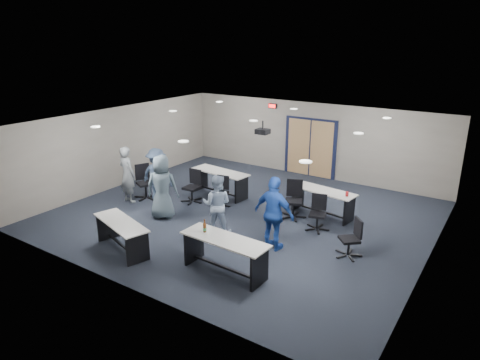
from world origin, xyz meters
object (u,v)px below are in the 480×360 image
Objects in this scene: table_back_right at (323,198)px; person_back at (157,175)px; table_front_right at (225,249)px; chair_loose_left at (145,182)px; chair_loose_right at (349,238)px; table_back_left at (220,179)px; table_front_left at (121,231)px; person_gray at (127,174)px; chair_back_a at (192,187)px; chair_back_c at (294,200)px; person_navy at (274,214)px; chair_back_d at (318,213)px; person_lightblue at (217,204)px; person_plaid at (162,187)px; chair_back_b at (220,192)px.

table_back_right is 5.11m from person_back.
table_front_right reaches higher than chair_loose_left.
chair_loose_left is at bearing 7.26° from person_back.
chair_loose_left is 6.72m from chair_loose_right.
table_front_left is at bearing -80.39° from table_back_left.
person_gray is (-4.96, 1.84, 0.32)m from table_front_right.
person_back is at bearing -157.53° from chair_back_a.
table_front_right is 1.88× the size of chair_back_c.
table_front_left is 3.66m from person_navy.
table_back_left is at bearing 110.46° from table_front_left.
chair_back_c reaches higher than chair_loose_right.
table_front_right reaches higher than chair_back_d.
table_front_left is 3.37m from person_back.
chair_back_a is at bearing -104.39° from table_back_left.
person_lightblue reaches higher than chair_loose_left.
chair_back_a reaches higher than table_back_left.
person_plaid reaches higher than person_back.
table_back_left is 2.21× the size of chair_back_b.
chair_loose_left reaches higher than table_front_left.
chair_back_a is at bearing -15.36° from person_navy.
person_back is (-1.36, -1.47, 0.29)m from table_back_left.
table_front_left is at bearing -116.11° from table_back_right.
chair_back_a is 3.90m from person_navy.
table_front_left is 1.76× the size of chair_loose_left.
chair_back_b reaches higher than table_back_left.
chair_back_c is at bearing -174.16° from person_plaid.
person_plaid and person_navy have the same top height.
table_back_right is 1.93× the size of chair_back_a.
chair_back_b is 0.51× the size of person_navy.
table_front_left is 1.77× the size of chair_back_c.
table_front_right is 0.99× the size of table_back_left.
person_plaid is at bearing -90.70° from table_back_left.
table_back_left is 3.79m from chair_back_d.
table_back_left is 1.12× the size of person_navy.
chair_back_c reaches higher than chair_back_b.
chair_loose_left reaches higher than chair_back_b.
chair_back_d is (0.90, -0.38, -0.06)m from chair_back_c.
chair_back_a is 3.25m from chair_back_c.
person_back is (-5.07, -0.71, 0.36)m from chair_back_d.
chair_back_a is (-0.65, 3.39, 0.00)m from table_front_left.
table_back_left reaches higher than table_front_left.
chair_loose_right is (2.10, -1.32, -0.07)m from chair_back_c.
chair_back_c is 0.61× the size of person_gray.
chair_loose_left is 0.65× the size of person_back.
chair_loose_left is at bearing -133.71° from chair_loose_right.
chair_back_d is 0.52× the size of person_navy.
table_front_right is (2.65, 0.51, 0.06)m from table_front_left.
person_navy reaches higher than table_front_left.
person_lightblue is at bearing -158.90° from chair_back_d.
person_lightblue reaches higher than chair_back_d.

